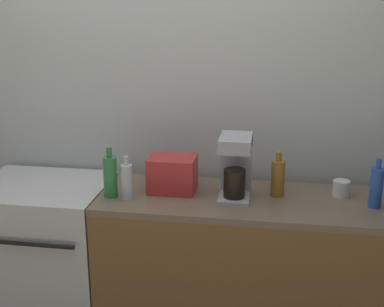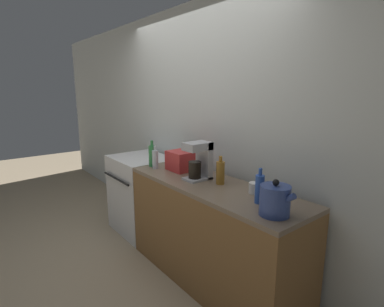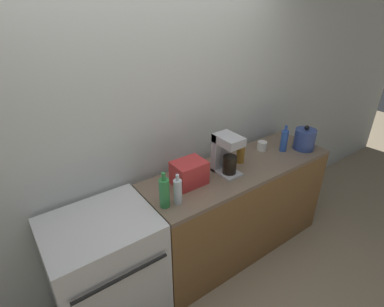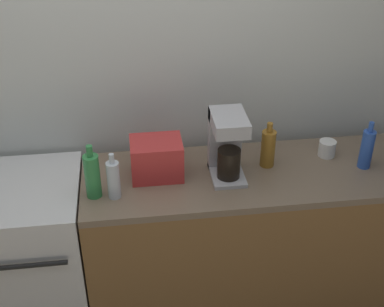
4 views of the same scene
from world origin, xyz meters
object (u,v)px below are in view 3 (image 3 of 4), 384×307
(bottle_amber, at_px, (241,152))
(cup_white, at_px, (262,146))
(stove, at_px, (107,270))
(kettle, at_px, (305,139))
(toaster, at_px, (189,173))
(bottle_clear, at_px, (178,191))
(bottle_blue, at_px, (284,140))
(coffee_maker, at_px, (226,153))
(bottle_green, at_px, (164,193))

(bottle_amber, bearing_deg, cup_white, 8.34)
(stove, relative_size, bottle_amber, 3.78)
(kettle, bearing_deg, bottle_amber, 166.33)
(toaster, relative_size, bottle_clear, 1.08)
(kettle, distance_m, bottle_amber, 0.71)
(toaster, bearing_deg, bottle_clear, -143.15)
(bottle_blue, bearing_deg, kettle, -23.67)
(bottle_amber, bearing_deg, bottle_blue, -9.32)
(bottle_clear, height_order, bottle_amber, bottle_amber)
(coffee_maker, bearing_deg, bottle_clear, -167.02)
(bottle_blue, bearing_deg, bottle_green, -176.97)
(coffee_maker, distance_m, bottle_green, 0.67)
(bottle_clear, distance_m, bottle_green, 0.10)
(bottle_clear, height_order, cup_white, bottle_clear)
(bottle_blue, distance_m, bottle_green, 1.37)
(coffee_maker, relative_size, bottle_amber, 1.39)
(toaster, bearing_deg, coffee_maker, -5.00)
(stove, bearing_deg, bottle_green, -13.70)
(stove, bearing_deg, bottle_amber, 1.88)
(coffee_maker, distance_m, bottle_blue, 0.72)
(coffee_maker, height_order, bottle_blue, coffee_maker)
(bottle_blue, bearing_deg, bottle_clear, -175.76)
(kettle, height_order, bottle_blue, bottle_blue)
(kettle, xyz_separation_m, toaster, (-1.26, 0.15, -0.00))
(kettle, relative_size, bottle_amber, 1.01)
(stove, bearing_deg, bottle_blue, -1.17)
(kettle, height_order, toaster, kettle)
(toaster, distance_m, cup_white, 0.91)
(toaster, xyz_separation_m, bottle_amber, (0.57, 0.02, 0.01))
(bottle_blue, xyz_separation_m, bottle_amber, (-0.49, 0.08, -0.01))
(stove, xyz_separation_m, bottle_green, (0.45, -0.11, 0.57))
(bottle_green, height_order, cup_white, bottle_green)
(kettle, bearing_deg, bottle_green, 179.46)
(toaster, bearing_deg, bottle_blue, -3.50)
(bottle_clear, bearing_deg, cup_white, 11.34)
(toaster, height_order, cup_white, toaster)
(bottle_amber, bearing_deg, kettle, -13.67)
(bottle_blue, bearing_deg, cup_white, 139.65)
(coffee_maker, height_order, cup_white, coffee_maker)
(kettle, relative_size, coffee_maker, 0.73)
(stove, xyz_separation_m, bottle_blue, (1.82, -0.04, 0.56))
(toaster, relative_size, bottle_green, 0.93)
(stove, distance_m, bottle_amber, 1.44)
(toaster, xyz_separation_m, coffee_maker, (0.35, -0.03, 0.08))
(toaster, height_order, bottle_amber, bottle_amber)
(stove, xyz_separation_m, bottle_amber, (1.33, 0.04, 0.56))
(coffee_maker, relative_size, bottle_blue, 1.32)
(bottle_amber, relative_size, bottle_green, 0.90)
(bottle_amber, xyz_separation_m, bottle_green, (-0.88, -0.15, 0.01))
(bottle_amber, xyz_separation_m, cup_white, (0.34, 0.05, -0.06))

